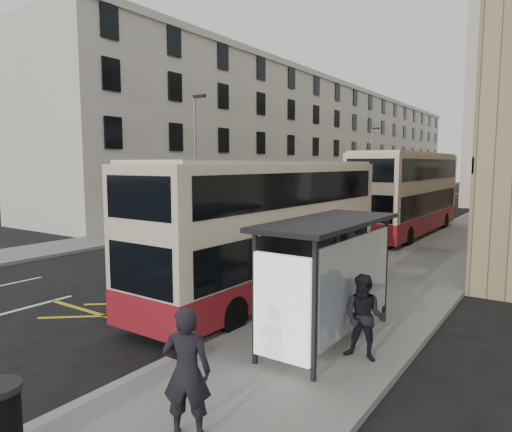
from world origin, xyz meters
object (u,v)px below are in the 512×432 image
Objects in this scene: car_dark at (432,186)px; pedestrian_mid at (364,318)px; bus_shelter at (327,256)px; double_decker_front at (272,228)px; car_silver at (410,189)px; car_red at (492,187)px; pedestrian_far at (352,249)px; street_lamp_far at (372,159)px; pedestrian_near at (187,372)px; street_lamp_near at (196,154)px; white_van at (358,196)px; double_decker_rear at (407,194)px.

pedestrian_mid is at bearing -61.82° from car_dark.
bus_shelter is 2.46× the size of pedestrian_mid.
double_decker_front is (-3.34, 3.12, -0.03)m from bus_shelter.
car_red is (8.43, 11.30, 0.13)m from car_silver.
pedestrian_far is 61.22m from car_dark.
street_lamp_far reaches higher than pedestrian_far.
double_decker_front is at bearing -73.88° from street_lamp_far.
street_lamp_far is 40.96m from double_decker_front.
street_lamp_far is at bearing 106.97° from double_decker_front.
pedestrian_near is at bearing 77.91° from car_red.
street_lamp_near is 23.61m from white_van.
pedestrian_mid is at bearing -67.94° from car_silver.
pedestrian_mid is at bearing -69.86° from street_lamp_far.
bus_shelter is at bearing -68.81° from car_silver.
pedestrian_near reaches higher than pedestrian_mid.
pedestrian_mid is (1.13, 3.90, -0.10)m from pedestrian_near.
bus_shelter is 1.06× the size of car_dark.
double_decker_rear is 21.00m from white_van.
street_lamp_near is 14.87m from double_decker_front.
street_lamp_far reaches higher than double_decker_front.
street_lamp_near reaches higher than double_decker_front.
pedestrian_far is 0.32× the size of white_van.
car_silver is 0.72× the size of car_red.
street_lamp_far is 2.05× the size of car_silver.
car_red is at bearing -116.53° from pedestrian_near.
double_decker_front reaches higher than car_red.
double_decker_rear is at bearing -77.59° from white_van.
street_lamp_far is 27.57m from double_decker_rear.
street_lamp_near is 1.00× the size of street_lamp_far.
double_decker_front is 2.67× the size of car_silver.
street_lamp_far is 24.27m from car_dark.
pedestrian_far is at bearing 67.06° from double_decker_front.
double_decker_rear reaches higher than pedestrian_mid.
car_dark is (1.15, 53.91, -3.97)m from street_lamp_near.
white_van is at bearing 119.80° from double_decker_rear.
double_decker_rear reaches higher than white_van.
pedestrian_near reaches higher than pedestrian_far.
pedestrian_near is 1.11× the size of pedestrian_mid.
car_dark is at bearing 73.27° from white_van.
street_lamp_far is at bearing -103.09° from pedestrian_near.
car_silver is (1.39, 10.95, -3.97)m from street_lamp_far.
street_lamp_near is at bearing 141.60° from double_decker_front.
double_decker_front is at bearing -71.60° from car_silver.
car_silver is at bearing 88.05° from street_lamp_near.
double_decker_rear is at bearing 90.85° from double_decker_front.
car_silver is at bearing 104.00° from bus_shelter.
bus_shelter is at bearing -42.16° from double_decker_front.
double_decker_front reaches higher than car_dark.
double_decker_rear reaches higher than car_silver.
street_lamp_near reaches higher than pedestrian_mid.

